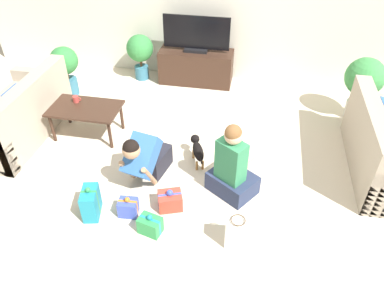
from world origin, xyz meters
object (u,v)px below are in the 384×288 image
person_sitting (232,169)px  gift_box_a (91,203)px  potted_plant_corner_right (364,81)px  person_kneeling (146,157)px  dog (197,149)px  coffee_table (85,111)px  potted_plant_back_left (140,51)px  gift_box_c (150,225)px  gift_box_d (128,207)px  gift_bag_a (237,233)px  gift_box_b (170,200)px  potted_plant_corner_left (65,66)px  mug (76,99)px  tv (196,36)px  tv_console (196,67)px  sofa_left (18,117)px

person_sitting → gift_box_a: 1.61m
potted_plant_corner_right → person_kneeling: bearing=-144.1°
dog → coffee_table: bearing=-31.2°
potted_plant_back_left → gift_box_c: potted_plant_back_left is taller
gift_box_d → gift_bag_a: gift_bag_a is taller
gift_box_b → coffee_table: bearing=141.8°
potted_plant_corner_left → person_kneeling: size_ratio=1.01×
coffee_table → person_kneeling: (1.08, -0.75, -0.05)m
potted_plant_corner_left → dog: potted_plant_corner_left is taller
coffee_table → gift_bag_a: bearing=-34.4°
dog → mug: mug is taller
potted_plant_corner_right → gift_box_b: 3.33m
person_kneeling → gift_box_d: bearing=-81.9°
tv → gift_box_c: size_ratio=4.09×
gift_box_b → gift_bag_a: bearing=-26.1°
coffee_table → mug: mug is taller
tv_console → gift_box_c: size_ratio=4.61×
potted_plant_back_left → gift_box_d: 3.26m
potted_plant_corner_right → dog: size_ratio=1.85×
tv → potted_plant_corner_left: tv is taller
person_sitting → gift_box_d: 1.24m
potted_plant_corner_right → person_sitting: person_sitting is taller
person_sitting → gift_box_b: person_sitting is taller
person_sitting → gift_box_a: size_ratio=2.45×
potted_plant_corner_right → dog: bearing=-145.3°
sofa_left → coffee_table: 0.95m
person_kneeling → gift_box_d: size_ratio=3.23×
gift_box_d → mug: 1.93m
coffee_table → potted_plant_corner_right: bearing=17.6°
person_sitting → tv_console: bearing=-36.8°
tv → mug: (-1.38, -1.73, -0.34)m
gift_box_a → mug: 1.76m
tv_console → person_sitting: 2.77m
gift_box_b → mug: size_ratio=2.66×
person_kneeling → person_sitting: size_ratio=0.84×
coffee_table → person_sitting: 2.24m
tv_console → person_kneeling: 2.60m
potted_plant_corner_left → gift_box_b: potted_plant_corner_left is taller
potted_plant_corner_right → gift_box_a: 4.10m
potted_plant_corner_left → person_kneeling: potted_plant_corner_left is taller
tv → gift_box_b: bearing=-85.2°
mug → person_sitting: bearing=-21.4°
mug → potted_plant_corner_left: bearing=123.5°
coffee_table → gift_box_b: coffee_table is taller
potted_plant_back_left → gift_box_c: (1.10, -3.32, -0.41)m
potted_plant_corner_right → dog: potted_plant_corner_right is taller
tv_console → gift_bag_a: (1.03, -3.37, -0.11)m
sofa_left → potted_plant_back_left: (1.16, 1.98, 0.21)m
gift_box_c → mug: mug is taller
gift_box_a → mug: bearing=117.9°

